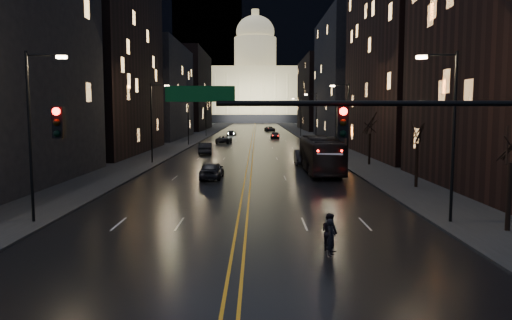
{
  "coord_description": "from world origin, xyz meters",
  "views": [
    {
      "loc": [
        0.79,
        -15.84,
        5.97
      ],
      "look_at": [
        0.74,
        12.2,
        3.19
      ],
      "focal_mm": 35.0,
      "sensor_mm": 36.0,
      "label": 1
    }
  ],
  "objects_px": {
    "bus": "(321,155)",
    "oncoming_car_a": "(212,170)",
    "receding_car_a": "(303,157)",
    "pedestrian_b": "(329,232)",
    "oncoming_car_b": "(205,148)",
    "pedestrian_a": "(331,238)",
    "traffic_signal": "(418,138)"
  },
  "relations": [
    {
      "from": "traffic_signal",
      "to": "receding_car_a",
      "type": "distance_m",
      "value": 39.35
    },
    {
      "from": "pedestrian_a",
      "to": "oncoming_car_b",
      "type": "bearing_deg",
      "value": 35.62
    },
    {
      "from": "bus",
      "to": "pedestrian_b",
      "type": "xyz_separation_m",
      "value": [
        -3.05,
        -26.93,
        -0.92
      ]
    },
    {
      "from": "pedestrian_a",
      "to": "oncoming_car_a",
      "type": "bearing_deg",
      "value": 40.47
    },
    {
      "from": "oncoming_car_a",
      "to": "oncoming_car_b",
      "type": "height_order",
      "value": "oncoming_car_b"
    },
    {
      "from": "pedestrian_b",
      "to": "traffic_signal",
      "type": "bearing_deg",
      "value": 168.42
    },
    {
      "from": "bus",
      "to": "oncoming_car_b",
      "type": "relative_size",
      "value": 2.5
    },
    {
      "from": "oncoming_car_b",
      "to": "receding_car_a",
      "type": "bearing_deg",
      "value": 128.75
    },
    {
      "from": "traffic_signal",
      "to": "oncoming_car_a",
      "type": "height_order",
      "value": "traffic_signal"
    },
    {
      "from": "oncoming_car_a",
      "to": "oncoming_car_b",
      "type": "distance_m",
      "value": 24.71
    },
    {
      "from": "oncoming_car_a",
      "to": "oncoming_car_b",
      "type": "relative_size",
      "value": 0.93
    },
    {
      "from": "oncoming_car_b",
      "to": "pedestrian_a",
      "type": "height_order",
      "value": "oncoming_car_b"
    },
    {
      "from": "receding_car_a",
      "to": "pedestrian_a",
      "type": "distance_m",
      "value": 34.93
    },
    {
      "from": "pedestrian_a",
      "to": "receding_car_a",
      "type": "bearing_deg",
      "value": 20.33
    },
    {
      "from": "oncoming_car_a",
      "to": "pedestrian_b",
      "type": "height_order",
      "value": "pedestrian_b"
    },
    {
      "from": "oncoming_car_a",
      "to": "oncoming_car_b",
      "type": "xyz_separation_m",
      "value": [
        -3.07,
        24.52,
        0.03
      ]
    },
    {
      "from": "oncoming_car_b",
      "to": "pedestrian_a",
      "type": "xyz_separation_m",
      "value": [
        10.09,
        -47.84,
        -0.05
      ]
    },
    {
      "from": "receding_car_a",
      "to": "pedestrian_b",
      "type": "bearing_deg",
      "value": -93.06
    },
    {
      "from": "traffic_signal",
      "to": "receding_car_a",
      "type": "relative_size",
      "value": 3.45
    },
    {
      "from": "bus",
      "to": "receding_car_a",
      "type": "distance_m",
      "value": 7.32
    },
    {
      "from": "bus",
      "to": "pedestrian_b",
      "type": "distance_m",
      "value": 27.11
    },
    {
      "from": "traffic_signal",
      "to": "receding_car_a",
      "type": "xyz_separation_m",
      "value": [
        -0.0,
        39.12,
        -4.28
      ]
    },
    {
      "from": "traffic_signal",
      "to": "pedestrian_b",
      "type": "xyz_separation_m",
      "value": [
        -2.02,
        5.0,
        -4.28
      ]
    },
    {
      "from": "bus",
      "to": "oncoming_car_b",
      "type": "xyz_separation_m",
      "value": [
        -13.18,
        20.15,
        -0.92
      ]
    },
    {
      "from": "oncoming_car_a",
      "to": "receding_car_a",
      "type": "distance_m",
      "value": 14.7
    },
    {
      "from": "bus",
      "to": "oncoming_car_a",
      "type": "distance_m",
      "value": 11.06
    },
    {
      "from": "bus",
      "to": "pedestrian_a",
      "type": "xyz_separation_m",
      "value": [
        -3.1,
        -27.69,
        -0.97
      ]
    },
    {
      "from": "oncoming_car_a",
      "to": "pedestrian_a",
      "type": "xyz_separation_m",
      "value": [
        7.02,
        -23.31,
        -0.02
      ]
    },
    {
      "from": "traffic_signal",
      "to": "bus",
      "type": "relative_size",
      "value": 1.38
    },
    {
      "from": "oncoming_car_a",
      "to": "pedestrian_a",
      "type": "relative_size",
      "value": 3.0
    },
    {
      "from": "traffic_signal",
      "to": "bus",
      "type": "xyz_separation_m",
      "value": [
        1.03,
        31.93,
        -3.36
      ]
    },
    {
      "from": "traffic_signal",
      "to": "pedestrian_a",
      "type": "distance_m",
      "value": 6.4
    }
  ]
}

